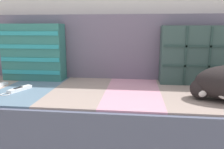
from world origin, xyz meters
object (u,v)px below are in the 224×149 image
object	(u,v)px
throw_pillow_quilted	(195,55)
game_remote_far	(19,89)
throw_pillow_striped	(34,52)
couch	(107,120)

from	to	relation	value
throw_pillow_quilted	game_remote_far	xyz separation A→B (m)	(-1.04, -0.30, -0.18)
throw_pillow_striped	game_remote_far	size ratio (longest dim) A/B	2.13
throw_pillow_striped	game_remote_far	world-z (taller)	throw_pillow_striped
throw_pillow_quilted	game_remote_far	distance (m)	1.10
couch	throw_pillow_striped	distance (m)	0.69
couch	game_remote_far	size ratio (longest dim) A/B	10.16
throw_pillow_quilted	game_remote_far	bearing A→B (deg)	-163.95
couch	throw_pillow_quilted	bearing A→B (deg)	18.37
couch	throw_pillow_striped	bearing A→B (deg)	161.42
throw_pillow_striped	game_remote_far	bearing A→B (deg)	-82.50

